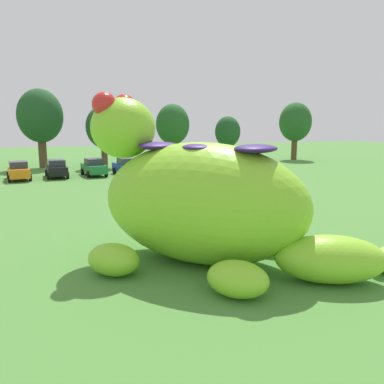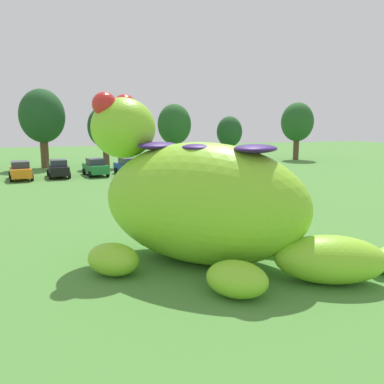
{
  "view_description": "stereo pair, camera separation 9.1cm",
  "coord_description": "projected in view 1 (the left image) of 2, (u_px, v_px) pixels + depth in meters",
  "views": [
    {
      "loc": [
        -5.88,
        -11.91,
        5.07
      ],
      "look_at": [
        -0.81,
        1.78,
        2.46
      ],
      "focal_mm": 35.78,
      "sensor_mm": 36.0,
      "label": 1
    },
    {
      "loc": [
        -5.79,
        -11.94,
        5.07
      ],
      "look_at": [
        -0.81,
        1.78,
        2.46
      ],
      "focal_mm": 35.78,
      "sensor_mm": 36.0,
      "label": 2
    }
  ],
  "objects": [
    {
      "name": "tree_centre_right",
      "position": [
        228.0,
        132.0,
        51.68
      ],
      "size": [
        3.43,
        3.43,
        6.09
      ],
      "color": "brown",
      "rests_on": "ground"
    },
    {
      "name": "tree_centre",
      "position": [
        173.0,
        125.0,
        48.62
      ],
      "size": [
        4.26,
        4.26,
        7.57
      ],
      "color": "brown",
      "rests_on": "ground"
    },
    {
      "name": "spectator_mid_field",
      "position": [
        228.0,
        182.0,
        28.15
      ],
      "size": [
        0.38,
        0.26,
        1.71
      ],
      "color": "black",
      "rests_on": "ground"
    },
    {
      "name": "spectator_by_cars",
      "position": [
        202.0,
        168.0,
        37.47
      ],
      "size": [
        0.38,
        0.26,
        1.71
      ],
      "color": "black",
      "rests_on": "ground"
    },
    {
      "name": "tree_mid_right",
      "position": [
        295.0,
        122.0,
        54.42
      ],
      "size": [
        4.55,
        4.55,
        8.07
      ],
      "color": "brown",
      "rests_on": "ground"
    },
    {
      "name": "spectator_near_inflatable",
      "position": [
        194.0,
        187.0,
        26.06
      ],
      "size": [
        0.38,
        0.26,
        1.71
      ],
      "color": "#2D334C",
      "rests_on": "ground"
    },
    {
      "name": "car_orange",
      "position": [
        19.0,
        171.0,
        34.98
      ],
      "size": [
        2.32,
        4.28,
        1.72
      ],
      "color": "orange",
      "rests_on": "ground"
    },
    {
      "name": "tree_centre_left",
      "position": [
        103.0,
        127.0,
        44.29
      ],
      "size": [
        4.02,
        4.02,
        7.13
      ],
      "color": "brown",
      "rests_on": "ground"
    },
    {
      "name": "giant_inflatable_creature",
      "position": [
        202.0,
        201.0,
        13.95
      ],
      "size": [
        11.36,
        9.21,
        6.26
      ],
      "color": "#8CD12D",
      "rests_on": "ground"
    },
    {
      "name": "car_blue",
      "position": [
        127.0,
        166.0,
        38.42
      ],
      "size": [
        2.49,
        4.34,
        1.72
      ],
      "color": "#2347B7",
      "rests_on": "ground"
    },
    {
      "name": "car_green",
      "position": [
        94.0,
        167.0,
        37.78
      ],
      "size": [
        2.37,
        4.3,
        1.72
      ],
      "color": "#1E7238",
      "rests_on": "ground"
    },
    {
      "name": "tree_mid_left",
      "position": [
        40.0,
        116.0,
        43.87
      ],
      "size": [
        5.09,
        5.09,
        9.04
      ],
      "color": "brown",
      "rests_on": "ground"
    },
    {
      "name": "ground_plane",
      "position": [
        230.0,
        265.0,
        13.9
      ],
      "size": [
        160.0,
        160.0,
        0.0
      ],
      "primitive_type": "plane",
      "color": "#4C8438"
    },
    {
      "name": "car_black",
      "position": [
        57.0,
        169.0,
        36.59
      ],
      "size": [
        2.16,
        4.21,
        1.72
      ],
      "color": "black",
      "rests_on": "ground"
    }
  ]
}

